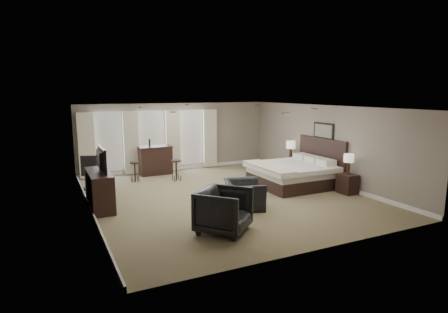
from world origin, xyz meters
name	(u,v)px	position (x,y,z in m)	size (l,w,h in m)	color
room	(224,152)	(0.00, 0.00, 1.30)	(7.60, 8.60, 2.64)	#706547
window_bay	(152,141)	(-1.00, 4.11, 1.20)	(5.25, 0.20, 2.30)	silver
bed	(295,163)	(2.58, 0.07, 0.76)	(2.37, 2.27, 1.51)	silver
nightstand_near	(347,184)	(3.47, -1.38, 0.30)	(0.44, 0.54, 0.59)	black
nightstand_far	(290,167)	(3.47, 1.52, 0.28)	(0.42, 0.52, 0.57)	black
lamp_near	(348,164)	(3.47, -1.38, 0.90)	(0.30, 0.30, 0.61)	beige
lamp_far	(291,150)	(3.47, 1.52, 0.91)	(0.33, 0.33, 0.69)	beige
wall_art	(323,131)	(3.70, 0.07, 1.75)	(0.04, 0.96, 0.56)	slate
dresser	(100,190)	(-3.45, 0.36, 0.49)	(0.54, 1.68, 0.98)	black
tv	(98,169)	(-3.45, 0.36, 1.05)	(1.10, 0.64, 0.14)	black
armchair_near	(244,190)	(-0.02, -1.25, 0.48)	(1.09, 0.71, 0.96)	black
armchair_far	(224,208)	(-1.26, -2.60, 0.53)	(1.04, 0.97, 1.07)	black
bar_counter	(155,160)	(-1.00, 3.76, 0.53)	(1.21, 0.63, 1.06)	black
bar_stool_left	(135,172)	(-1.97, 2.87, 0.35)	(0.33, 0.33, 0.69)	black
bar_stool_right	(176,170)	(-0.63, 2.45, 0.36)	(0.34, 0.34, 0.72)	black
desk_chair	(92,172)	(-3.39, 2.52, 0.56)	(0.57, 0.57, 1.11)	black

